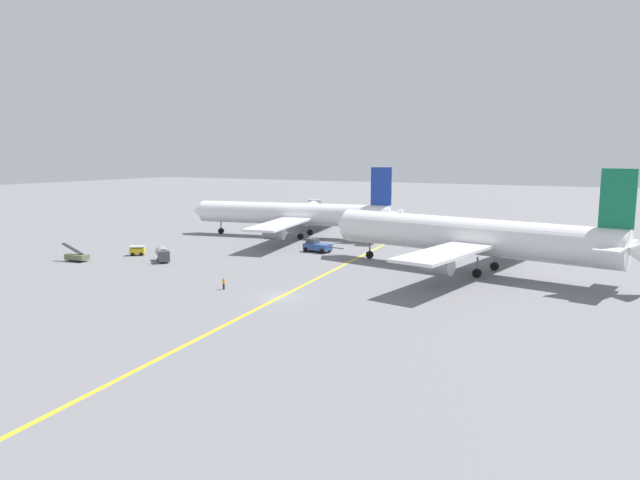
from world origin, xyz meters
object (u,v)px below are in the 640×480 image
(gse_belt_loader_portside, at_px, (77,256))
(ground_crew_ramp_agent_by_cones, at_px, (224,283))
(airliner_being_pushed, at_px, (470,237))
(jet_bridge, at_px, (308,209))
(gse_baggage_cart_near_cluster, at_px, (137,251))
(airliner_at_gate_left, at_px, (294,214))
(gse_fuel_bowser_stubby, at_px, (163,254))
(pushback_tug, at_px, (317,246))

(gse_belt_loader_portside, distance_m, ground_crew_ramp_agent_by_cones, 35.64)
(airliner_being_pushed, relative_size, jet_bridge, 2.28)
(gse_baggage_cart_near_cluster, relative_size, ground_crew_ramp_agent_by_cones, 1.98)
(airliner_at_gate_left, bearing_deg, jet_bridge, 111.29)
(gse_baggage_cart_near_cluster, height_order, jet_bridge, jet_bridge)
(gse_baggage_cart_near_cluster, distance_m, ground_crew_ramp_agent_by_cones, 33.66)
(airliner_being_pushed, distance_m, ground_crew_ramp_agent_by_cones, 38.78)
(gse_fuel_bowser_stubby, bearing_deg, ground_crew_ramp_agent_by_cones, -27.80)
(airliner_being_pushed, bearing_deg, gse_belt_loader_portside, -159.32)
(pushback_tug, height_order, gse_belt_loader_portside, gse_belt_loader_portside)
(gse_belt_loader_portside, xyz_separation_m, ground_crew_ramp_agent_by_cones, (35.32, -4.73, -0.01))
(gse_baggage_cart_near_cluster, relative_size, gse_belt_loader_portside, 0.62)
(gse_belt_loader_portside, relative_size, ground_crew_ramp_agent_by_cones, 3.18)
(ground_crew_ramp_agent_by_cones, xyz_separation_m, jet_bridge, (-25.48, 68.45, 3.42))
(pushback_tug, bearing_deg, gse_baggage_cart_near_cluster, -145.14)
(pushback_tug, xyz_separation_m, gse_belt_loader_portside, (-31.80, -28.18, -0.35))
(airliner_at_gate_left, distance_m, airliner_being_pushed, 48.34)
(airliner_at_gate_left, distance_m, gse_fuel_bowser_stubby, 36.99)
(gse_fuel_bowser_stubby, bearing_deg, airliner_at_gate_left, 83.02)
(pushback_tug, xyz_separation_m, gse_fuel_bowser_stubby, (-18.52, -21.30, 0.16))
(airliner_being_pushed, distance_m, gse_belt_loader_portside, 66.13)
(gse_belt_loader_portside, bearing_deg, pushback_tug, 41.55)
(gse_baggage_cart_near_cluster, height_order, gse_fuel_bowser_stubby, gse_fuel_bowser_stubby)
(ground_crew_ramp_agent_by_cones, distance_m, jet_bridge, 73.11)
(gse_fuel_bowser_stubby, height_order, jet_bridge, jet_bridge)
(pushback_tug, height_order, gse_baggage_cart_near_cluster, pushback_tug)
(ground_crew_ramp_agent_by_cones, bearing_deg, gse_fuel_bowser_stubby, 152.20)
(pushback_tug, bearing_deg, ground_crew_ramp_agent_by_cones, -83.89)
(airliner_at_gate_left, bearing_deg, gse_belt_loader_portside, -112.24)
(gse_baggage_cart_near_cluster, distance_m, gse_fuel_bowser_stubby, 8.90)
(airliner_at_gate_left, xyz_separation_m, gse_baggage_cart_near_cluster, (-13.02, -34.09, -4.18))
(airliner_being_pushed, xyz_separation_m, ground_crew_ramp_agent_by_cones, (-26.38, -28.02, -4.73))
(airliner_being_pushed, bearing_deg, pushback_tug, 170.71)
(ground_crew_ramp_agent_by_cones, bearing_deg, gse_baggage_cart_near_cluster, 155.32)
(airliner_being_pushed, xyz_separation_m, pushback_tug, (-29.91, 4.89, -4.37))
(gse_fuel_bowser_stubby, xyz_separation_m, jet_bridge, (-3.43, 56.83, 2.90))
(gse_baggage_cart_near_cluster, xyz_separation_m, gse_belt_loader_portside, (-4.74, -9.33, -0.04))
(gse_baggage_cart_near_cluster, bearing_deg, airliner_at_gate_left, 69.10)
(gse_baggage_cart_near_cluster, bearing_deg, jet_bridge, 84.63)
(jet_bridge, bearing_deg, airliner_at_gate_left, -68.71)
(airliner_being_pushed, height_order, gse_belt_loader_portside, airliner_being_pushed)
(gse_fuel_bowser_stubby, relative_size, gse_belt_loader_portside, 0.99)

